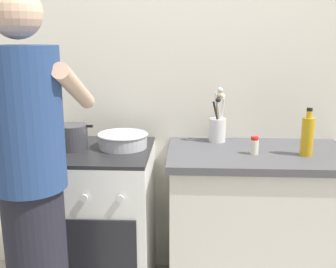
# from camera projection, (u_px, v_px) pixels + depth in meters

# --- Properties ---
(back_wall) EXTENTS (3.20, 0.10, 2.50)m
(back_wall) POSITION_uv_depth(u_px,v_px,m) (195.00, 80.00, 2.45)
(back_wall) COLOR silver
(back_wall) RESTS_ON ground
(countertop) EXTENTS (1.00, 0.60, 0.90)m
(countertop) POSITION_uv_depth(u_px,v_px,m) (255.00, 226.00, 2.28)
(countertop) COLOR silver
(countertop) RESTS_ON ground
(stove_range) EXTENTS (0.60, 0.62, 0.90)m
(stove_range) POSITION_uv_depth(u_px,v_px,m) (100.00, 223.00, 2.32)
(stove_range) COLOR white
(stove_range) RESTS_ON ground
(pot) EXTENTS (0.24, 0.18, 0.14)m
(pot) POSITION_uv_depth(u_px,v_px,m) (72.00, 137.00, 2.21)
(pot) COLOR #38383D
(pot) RESTS_ON stove_range
(mixing_bowl) EXTENTS (0.29, 0.29, 0.08)m
(mixing_bowl) POSITION_uv_depth(u_px,v_px,m) (123.00, 140.00, 2.25)
(mixing_bowl) COLOR #B7B7BC
(mixing_bowl) RESTS_ON stove_range
(utensil_crock) EXTENTS (0.10, 0.10, 0.33)m
(utensil_crock) POSITION_uv_depth(u_px,v_px,m) (218.00, 126.00, 2.36)
(utensil_crock) COLOR silver
(utensil_crock) RESTS_ON countertop
(spice_bottle) EXTENTS (0.04, 0.04, 0.10)m
(spice_bottle) POSITION_uv_depth(u_px,v_px,m) (254.00, 146.00, 2.12)
(spice_bottle) COLOR silver
(spice_bottle) RESTS_ON countertop
(oil_bottle) EXTENTS (0.07, 0.07, 0.25)m
(oil_bottle) POSITION_uv_depth(u_px,v_px,m) (307.00, 136.00, 2.08)
(oil_bottle) COLOR gold
(oil_bottle) RESTS_ON countertop
(person) EXTENTS (0.41, 0.50, 1.70)m
(person) POSITION_uv_depth(u_px,v_px,m) (32.00, 196.00, 1.67)
(person) COLOR black
(person) RESTS_ON ground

